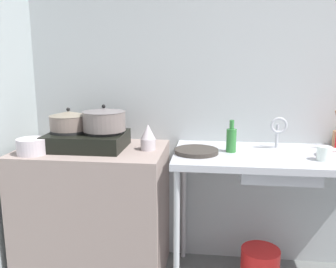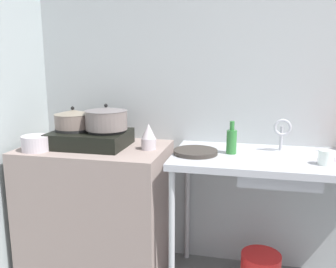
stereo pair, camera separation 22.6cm
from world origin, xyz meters
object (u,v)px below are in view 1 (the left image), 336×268
at_px(cup_by_rack, 324,153).
at_px(faucet, 278,128).
at_px(small_bowl_on_drainboard, 331,153).
at_px(bottle_by_sink, 231,139).
at_px(pot_on_left_burner, 69,120).
at_px(frying_pan, 196,151).
at_px(pot_on_right_burner, 104,119).
at_px(percolator, 148,137).
at_px(bucket_on_floor, 260,267).
at_px(stove, 87,140).
at_px(pot_beside_stove, 32,146).
at_px(sink_basin, 277,166).

bearing_deg(cup_by_rack, faucet, 129.95).
bearing_deg(small_bowl_on_drainboard, bottle_by_sink, 177.53).
height_order(pot_on_left_burner, cup_by_rack, pot_on_left_burner).
bearing_deg(cup_by_rack, frying_pan, 174.06).
xyz_separation_m(pot_on_left_burner, pot_on_right_burner, (0.24, 0.00, 0.01)).
relative_size(percolator, faucet, 0.80).
distance_m(percolator, cup_by_rack, 1.06).
distance_m(pot_on_left_burner, cup_by_rack, 1.58).
bearing_deg(small_bowl_on_drainboard, frying_pan, -177.71).
bearing_deg(pot_on_left_burner, bucket_on_floor, -0.67).
bearing_deg(cup_by_rack, stove, 175.32).
xyz_separation_m(pot_on_right_burner, small_bowl_on_drainboard, (1.41, -0.01, -0.18)).
bearing_deg(faucet, cup_by_rack, -50.05).
height_order(stove, faucet, faucet).
bearing_deg(bottle_by_sink, percolator, -178.86).
height_order(pot_on_left_burner, pot_beside_stove, pot_on_left_burner).
relative_size(pot_on_right_burner, bottle_by_sink, 1.37).
bearing_deg(pot_on_left_burner, bottle_by_sink, 0.86).
bearing_deg(sink_basin, frying_pan, 179.92).
bearing_deg(sink_basin, pot_on_right_burner, 177.74).
relative_size(percolator, bottle_by_sink, 0.83).
xyz_separation_m(faucet, bottle_by_sink, (-0.31, -0.12, -0.06)).
distance_m(pot_on_left_burner, pot_beside_stove, 0.28).
distance_m(stove, pot_beside_stove, 0.34).
relative_size(pot_on_left_burner, faucet, 1.18).
relative_size(pot_on_right_burner, bucket_on_floor, 1.10).
height_order(cup_by_rack, small_bowl_on_drainboard, cup_by_rack).
bearing_deg(stove, bottle_by_sink, 0.97).
xyz_separation_m(sink_basin, bucket_on_floor, (-0.06, 0.03, -0.70)).
relative_size(pot_on_right_burner, faucet, 1.32).
relative_size(pot_beside_stove, bucket_on_floor, 0.71).
distance_m(cup_by_rack, small_bowl_on_drainboard, 0.13).
relative_size(stove, frying_pan, 1.81).
height_order(stove, pot_on_left_burner, pot_on_left_burner).
xyz_separation_m(pot_on_left_burner, faucet, (1.35, 0.14, -0.04)).
relative_size(pot_beside_stove, sink_basin, 0.40).
bearing_deg(faucet, frying_pan, -160.93).
xyz_separation_m(faucet, small_bowl_on_drainboard, (0.29, -0.15, -0.12)).
height_order(percolator, small_bowl_on_drainboard, percolator).
bearing_deg(small_bowl_on_drainboard, faucet, 152.95).
xyz_separation_m(pot_on_right_burner, sink_basin, (1.09, -0.04, -0.26)).
relative_size(cup_by_rack, small_bowl_on_drainboard, 0.57).
xyz_separation_m(pot_on_left_burner, bucket_on_floor, (1.26, -0.01, -0.95)).
relative_size(pot_beside_stove, bottle_by_sink, 0.88).
bearing_deg(sink_basin, stove, 177.96).
xyz_separation_m(bottle_by_sink, bucket_on_floor, (0.21, -0.03, -0.85)).
bearing_deg(bucket_on_floor, pot_on_right_burner, 179.17).
bearing_deg(pot_beside_stove, bucket_on_floor, 6.88).
height_order(percolator, faucet, faucet).
bearing_deg(pot_on_right_burner, sink_basin, -2.26).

